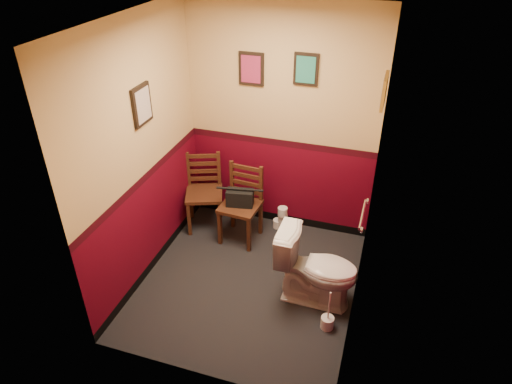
# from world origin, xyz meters

# --- Properties ---
(floor) EXTENTS (2.20, 2.40, 0.00)m
(floor) POSITION_xyz_m (0.00, 0.00, 0.00)
(floor) COLOR black
(floor) RESTS_ON ground
(ceiling) EXTENTS (2.20, 2.40, 0.00)m
(ceiling) POSITION_xyz_m (0.00, 0.00, 2.70)
(ceiling) COLOR silver
(ceiling) RESTS_ON ground
(wall_back) EXTENTS (2.20, 0.00, 2.70)m
(wall_back) POSITION_xyz_m (0.00, 1.20, 1.35)
(wall_back) COLOR #4F0515
(wall_back) RESTS_ON ground
(wall_front) EXTENTS (2.20, 0.00, 2.70)m
(wall_front) POSITION_xyz_m (0.00, -1.20, 1.35)
(wall_front) COLOR #4F0515
(wall_front) RESTS_ON ground
(wall_left) EXTENTS (0.00, 2.40, 2.70)m
(wall_left) POSITION_xyz_m (-1.10, 0.00, 1.35)
(wall_left) COLOR #4F0515
(wall_left) RESTS_ON ground
(wall_right) EXTENTS (0.00, 2.40, 2.70)m
(wall_right) POSITION_xyz_m (1.10, 0.00, 1.35)
(wall_right) COLOR #4F0515
(wall_right) RESTS_ON ground
(grab_bar) EXTENTS (0.05, 0.56, 0.06)m
(grab_bar) POSITION_xyz_m (1.07, 0.25, 0.95)
(grab_bar) COLOR silver
(grab_bar) RESTS_ON wall_right
(framed_print_back_a) EXTENTS (0.28, 0.04, 0.36)m
(framed_print_back_a) POSITION_xyz_m (-0.35, 1.18, 1.95)
(framed_print_back_a) COLOR black
(framed_print_back_a) RESTS_ON wall_back
(framed_print_back_b) EXTENTS (0.26, 0.04, 0.34)m
(framed_print_back_b) POSITION_xyz_m (0.25, 1.18, 2.00)
(framed_print_back_b) COLOR black
(framed_print_back_b) RESTS_ON wall_back
(framed_print_left) EXTENTS (0.04, 0.30, 0.38)m
(framed_print_left) POSITION_xyz_m (-1.08, 0.10, 1.85)
(framed_print_left) COLOR black
(framed_print_left) RESTS_ON wall_left
(framed_print_right) EXTENTS (0.04, 0.34, 0.28)m
(framed_print_right) POSITION_xyz_m (1.08, 0.60, 2.05)
(framed_print_right) COLOR olive
(framed_print_right) RESTS_ON wall_right
(toilet) EXTENTS (0.83, 0.47, 0.80)m
(toilet) POSITION_xyz_m (0.72, -0.02, 0.40)
(toilet) COLOR white
(toilet) RESTS_ON floor
(toilet_brush) EXTENTS (0.13, 0.13, 0.45)m
(toilet_brush) POSITION_xyz_m (0.91, -0.36, 0.07)
(toilet_brush) COLOR silver
(toilet_brush) RESTS_ON floor
(chair_left) EXTENTS (0.56, 0.56, 0.94)m
(chair_left) POSITION_xyz_m (-0.86, 0.87, 0.47)
(chair_left) COLOR #532B18
(chair_left) RESTS_ON floor
(chair_right) EXTENTS (0.46, 0.46, 0.93)m
(chair_right) POSITION_xyz_m (-0.34, 0.75, 0.47)
(chair_right) COLOR #532B18
(chair_right) RESTS_ON floor
(handbag) EXTENTS (0.33, 0.21, 0.23)m
(handbag) POSITION_xyz_m (-0.34, 0.71, 0.59)
(handbag) COLOR black
(handbag) RESTS_ON chair_right
(tp_stack) EXTENTS (0.25, 0.15, 0.32)m
(tp_stack) POSITION_xyz_m (0.09, 1.06, 0.13)
(tp_stack) COLOR silver
(tp_stack) RESTS_ON floor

